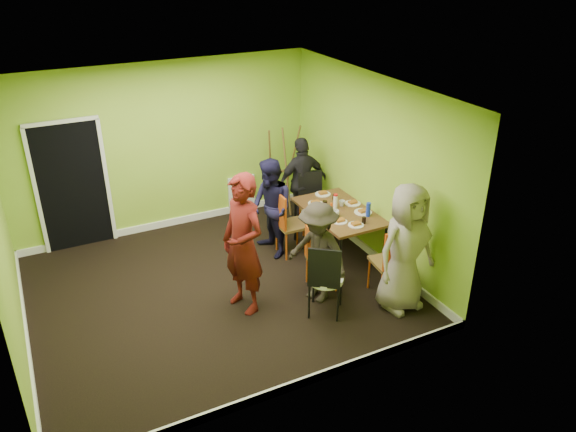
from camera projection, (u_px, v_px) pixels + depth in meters
name	position (u px, v px, depth m)	size (l,w,h in m)	color
ground	(217.00, 289.00, 7.94)	(5.00, 5.00, 0.00)	black
room_walls	(211.00, 227.00, 7.53)	(5.04, 4.54, 2.82)	#90B82F
dining_table	(339.00, 214.00, 8.55)	(0.90, 1.50, 0.75)	black
chair_left_far	(287.00, 220.00, 8.59)	(0.44, 0.44, 1.04)	#E35815
chair_left_near	(317.00, 255.00, 7.76)	(0.46, 0.46, 0.94)	#E35815
chair_back_end	(310.00, 189.00, 9.39)	(0.52, 0.57, 0.99)	#E35815
chair_front_end	(392.00, 259.00, 7.53)	(0.49, 0.49, 1.06)	#E35815
chair_bentwood	(325.00, 277.00, 7.15)	(0.58, 0.58, 1.06)	black
easel	(283.00, 170.00, 9.96)	(0.63, 0.59, 1.58)	brown
plate_near_left	(315.00, 203.00, 8.74)	(0.23, 0.23, 0.01)	white
plate_near_right	(340.00, 221.00, 8.18)	(0.22, 0.22, 0.01)	white
plate_far_back	(323.00, 194.00, 9.06)	(0.25, 0.25, 0.01)	white
plate_far_front	(356.00, 225.00, 8.07)	(0.23, 0.23, 0.01)	white
plate_wall_back	(353.00, 203.00, 8.74)	(0.25, 0.25, 0.01)	white
plate_wall_front	(363.00, 212.00, 8.45)	(0.27, 0.27, 0.01)	white
thermos	(335.00, 202.00, 8.55)	(0.07, 0.07, 0.20)	white
blue_bottle	(368.00, 210.00, 8.30)	(0.07, 0.07, 0.21)	#1935BE
orange_bottle	(331.00, 205.00, 8.60)	(0.04, 0.04, 0.08)	#E35815
glass_mid	(325.00, 203.00, 8.65)	(0.07, 0.07, 0.08)	black
glass_back	(334.00, 197.00, 8.87)	(0.06, 0.06, 0.08)	black
glass_front	(364.00, 220.00, 8.12)	(0.06, 0.06, 0.09)	black
cup_a	(335.00, 214.00, 8.31)	(0.13, 0.13, 0.10)	white
cup_b	(342.00, 203.00, 8.65)	(0.10, 0.10, 0.09)	white
person_standing	(243.00, 244.00, 7.16)	(0.70, 0.46, 1.91)	#53110E
person_left_far	(271.00, 209.00, 8.51)	(0.76, 0.59, 1.55)	black
person_left_near	(318.00, 253.00, 7.44)	(0.93, 0.53, 1.44)	black
person_back_end	(302.00, 182.00, 9.47)	(0.91, 0.38, 1.55)	black
person_front_end	(406.00, 248.00, 7.21)	(0.87, 0.56, 1.77)	gray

